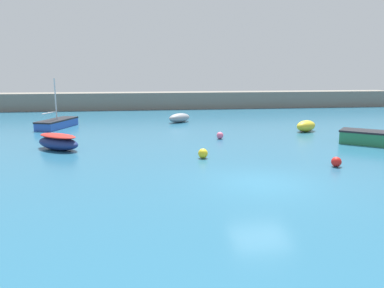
# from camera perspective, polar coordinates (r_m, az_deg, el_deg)

# --- Properties ---
(ground_plane) EXTENTS (120.00, 120.00, 0.20)m
(ground_plane) POSITION_cam_1_polar(r_m,az_deg,el_deg) (15.89, 10.56, -6.19)
(ground_plane) COLOR #235B7A
(harbor_breakwater) EXTENTS (55.98, 3.24, 2.02)m
(harbor_breakwater) POSITION_cam_1_polar(r_m,az_deg,el_deg) (47.13, -2.07, 6.69)
(harbor_breakwater) COLOR slate
(harbor_breakwater) RESTS_ON ground_plane
(dinghy_near_pier) EXTENTS (2.18, 1.90, 0.86)m
(dinghy_near_pier) POSITION_cam_1_polar(r_m,az_deg,el_deg) (30.05, 16.98, 2.64)
(dinghy_near_pier) COLOR yellow
(dinghy_near_pier) RESTS_ON ground_plane
(sailboat_short_mast) EXTENTS (2.87, 4.56, 4.01)m
(sailboat_short_mast) POSITION_cam_1_polar(r_m,az_deg,el_deg) (32.55, -19.86, 2.99)
(sailboat_short_mast) COLOR #2D56B7
(sailboat_short_mast) RESTS_ON ground_plane
(rowboat_with_red_cover) EXTENTS (3.21, 3.01, 0.94)m
(rowboat_with_red_cover) POSITION_cam_1_polar(r_m,az_deg,el_deg) (23.41, -19.73, 0.33)
(rowboat_with_red_cover) COLOR navy
(rowboat_with_red_cover) RESTS_ON ground_plane
(fishing_dinghy_green) EXTENTS (2.52, 2.32, 0.82)m
(fishing_dinghy_green) POSITION_cam_1_polar(r_m,az_deg,el_deg) (34.04, -1.94, 4.01)
(fishing_dinghy_green) COLOR gray
(fishing_dinghy_green) RESTS_ON ground_plane
(mooring_buoy_red) EXTENTS (0.49, 0.49, 0.49)m
(mooring_buoy_red) POSITION_cam_1_polar(r_m,az_deg,el_deg) (19.42, 21.13, -2.55)
(mooring_buoy_red) COLOR red
(mooring_buoy_red) RESTS_ON ground_plane
(mooring_buoy_yellow) EXTENTS (0.52, 0.52, 0.52)m
(mooring_buoy_yellow) POSITION_cam_1_polar(r_m,az_deg,el_deg) (19.90, 1.68, -1.45)
(mooring_buoy_yellow) COLOR yellow
(mooring_buoy_yellow) RESTS_ON ground_plane
(mooring_buoy_pink) EXTENTS (0.47, 0.47, 0.47)m
(mooring_buoy_pink) POSITION_cam_1_polar(r_m,az_deg,el_deg) (25.69, 4.29, 1.31)
(mooring_buoy_pink) COLOR #EA668C
(mooring_buoy_pink) RESTS_ON ground_plane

